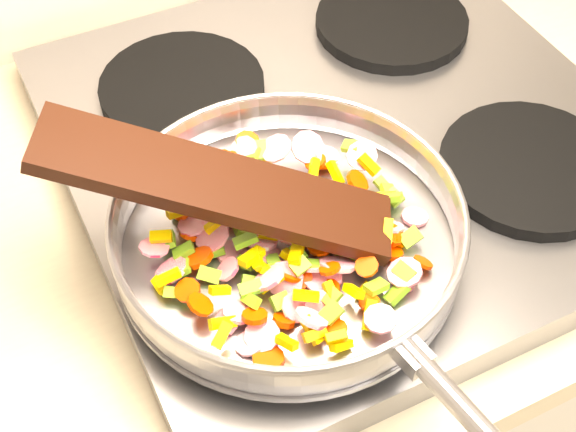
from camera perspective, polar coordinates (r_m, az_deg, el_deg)
name	(u,v)px	position (r m, az deg, el deg)	size (l,w,h in m)	color
cooktop	(346,144)	(0.91, 4.18, 5.14)	(0.60, 0.60, 0.04)	#939399
grate_fl	(290,262)	(0.76, 0.15, -3.30)	(0.19, 0.19, 0.02)	black
grate_fr	(530,168)	(0.88, 16.83, 3.31)	(0.19, 0.19, 0.02)	black
grate_bl	(182,87)	(0.94, -7.54, 9.06)	(0.19, 0.19, 0.02)	black
grate_br	(392,22)	(1.04, 7.38, 13.51)	(0.19, 0.19, 0.02)	black
saute_pan	(289,230)	(0.73, 0.11, -0.97)	(0.36, 0.53, 0.05)	#9E9EA5
vegetable_heap	(286,237)	(0.74, -0.17, -1.49)	(0.28, 0.27, 0.04)	#6EAB1D
wooden_spatula	(218,185)	(0.71, -4.99, 2.18)	(0.32, 0.07, 0.02)	black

